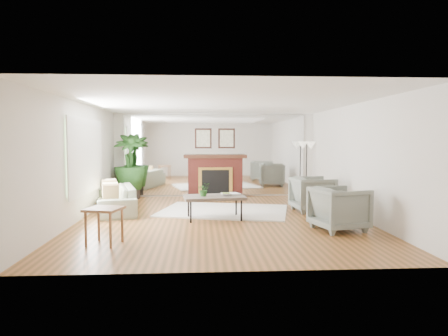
{
  "coord_description": "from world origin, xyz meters",
  "views": [
    {
      "loc": [
        -0.44,
        -8.53,
        1.7
      ],
      "look_at": [
        0.1,
        0.6,
        1.06
      ],
      "focal_mm": 32.0,
      "sensor_mm": 36.0,
      "label": 1
    }
  ],
  "objects": [
    {
      "name": "ground",
      "position": [
        0.0,
        0.0,
        0.0
      ],
      "size": [
        7.0,
        7.0,
        0.0
      ],
      "primitive_type": "plane",
      "color": "brown",
      "rests_on": "ground"
    },
    {
      "name": "side_table",
      "position": [
        -2.01,
        -2.02,
        0.51
      ],
      "size": [
        0.64,
        0.64,
        0.6
      ],
      "rotation": [
        0.0,
        0.0,
        -0.24
      ],
      "color": "#975E3C",
      "rests_on": "ground"
    },
    {
      "name": "wall_left",
      "position": [
        -2.99,
        0.0,
        1.25
      ],
      "size": [
        0.02,
        7.0,
        2.5
      ],
      "primitive_type": "cube",
      "color": "silver",
      "rests_on": "ground"
    },
    {
      "name": "sofa",
      "position": [
        -2.45,
        0.94,
        0.31
      ],
      "size": [
        1.34,
        2.27,
        0.62
      ],
      "primitive_type": "imported",
      "rotation": [
        0.0,
        0.0,
        -1.31
      ],
      "color": "gray",
      "rests_on": "ground"
    },
    {
      "name": "potted_ficus",
      "position": [
        -2.47,
        3.09,
        1.01
      ],
      "size": [
        0.92,
        0.92,
        1.89
      ],
      "color": "black",
      "rests_on": "ground"
    },
    {
      "name": "coffee_table",
      "position": [
        -0.14,
        -0.08,
        0.47
      ],
      "size": [
        1.36,
        0.89,
        0.51
      ],
      "rotation": [
        0.0,
        0.0,
        0.12
      ],
      "color": "#61544C",
      "rests_on": "ground"
    },
    {
      "name": "armchair_front",
      "position": [
        2.17,
        -1.24,
        0.41
      ],
      "size": [
        1.09,
        1.07,
        0.82
      ],
      "primitive_type": "imported",
      "rotation": [
        0.0,
        0.0,
        1.82
      ],
      "color": "slate",
      "rests_on": "ground"
    },
    {
      "name": "fireplace",
      "position": [
        0.0,
        3.26,
        0.66
      ],
      "size": [
        1.85,
        0.83,
        2.05
      ],
      "color": "maroon",
      "rests_on": "ground"
    },
    {
      "name": "mirror_panel",
      "position": [
        0.0,
        3.47,
        1.25
      ],
      "size": [
        5.4,
        0.04,
        2.4
      ],
      "primitive_type": "cube",
      "color": "silver",
      "rests_on": "wall_back"
    },
    {
      "name": "fruit_bowl",
      "position": [
        0.11,
        -0.1,
        0.54
      ],
      "size": [
        0.27,
        0.27,
        0.06
      ],
      "primitive_type": "imported",
      "rotation": [
        0.0,
        0.0,
        0.09
      ],
      "color": "#975E3C",
      "rests_on": "coffee_table"
    },
    {
      "name": "floor_lamp",
      "position": [
        2.7,
        3.08,
        1.41
      ],
      "size": [
        0.54,
        0.3,
        1.66
      ],
      "color": "black",
      "rests_on": "ground"
    },
    {
      "name": "area_rug",
      "position": [
        0.12,
        0.88,
        0.02
      ],
      "size": [
        3.35,
        2.73,
        0.03
      ],
      "primitive_type": "cube",
      "rotation": [
        0.0,
        0.0,
        -0.24
      ],
      "color": "silver",
      "rests_on": "ground"
    },
    {
      "name": "tabletop_plant",
      "position": [
        -0.37,
        -0.13,
        0.66
      ],
      "size": [
        0.3,
        0.27,
        0.29
      ],
      "primitive_type": "imported",
      "rotation": [
        0.0,
        0.0,
        0.19
      ],
      "color": "#2C6525",
      "rests_on": "coffee_table"
    },
    {
      "name": "armchair_back",
      "position": [
        2.23,
        0.75,
        0.42
      ],
      "size": [
        1.0,
        0.98,
        0.84
      ],
      "primitive_type": "imported",
      "rotation": [
        0.0,
        0.0,
        1.67
      ],
      "color": "slate",
      "rests_on": "ground"
    },
    {
      "name": "window_panel",
      "position": [
        -2.96,
        0.4,
        1.35
      ],
      "size": [
        0.04,
        2.4,
        1.5
      ],
      "primitive_type": "cube",
      "color": "#B2E09E",
      "rests_on": "wall_left"
    },
    {
      "name": "book",
      "position": [
        0.17,
        0.13,
        0.52
      ],
      "size": [
        0.3,
        0.36,
        0.02
      ],
      "primitive_type": "imported",
      "rotation": [
        0.0,
        0.0,
        0.23
      ],
      "color": "#975E3C",
      "rests_on": "coffee_table"
    },
    {
      "name": "wall_back",
      "position": [
        0.0,
        3.49,
        1.25
      ],
      "size": [
        6.0,
        0.02,
        2.5
      ],
      "primitive_type": "cube",
      "color": "silver",
      "rests_on": "ground"
    },
    {
      "name": "wall_right",
      "position": [
        2.99,
        0.0,
        1.25
      ],
      "size": [
        0.02,
        7.0,
        2.5
      ],
      "primitive_type": "cube",
      "color": "silver",
      "rests_on": "ground"
    }
  ]
}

